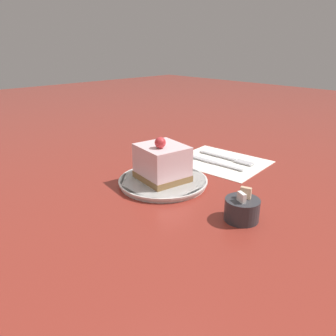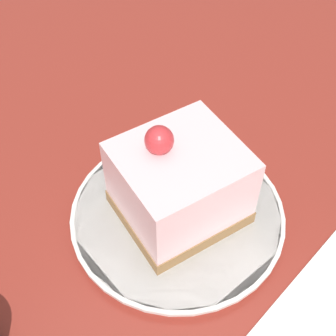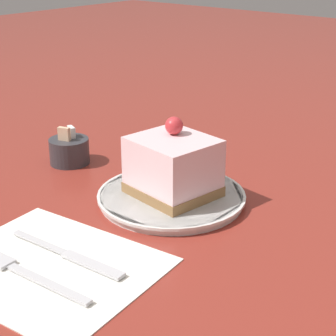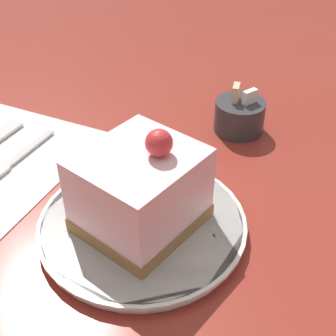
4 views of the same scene
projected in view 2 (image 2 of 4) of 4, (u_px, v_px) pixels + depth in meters
ground_plane at (192, 193)px, 0.49m from camera, size 4.00×4.00×0.00m
plate at (177, 215)px, 0.47m from camera, size 0.21×0.21×0.01m
cake_slice at (179, 184)px, 0.43m from camera, size 0.11×0.12×0.11m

